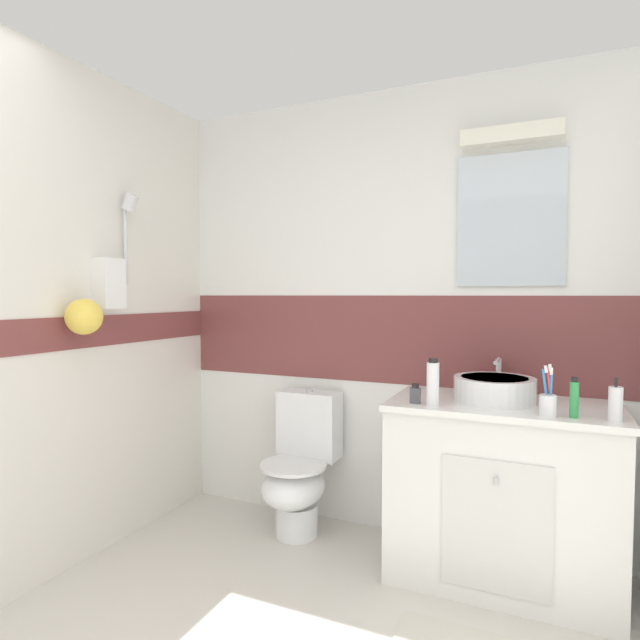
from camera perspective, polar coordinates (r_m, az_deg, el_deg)
wall_back_tiled at (r=2.97m, az=8.00°, el=0.96°), size 3.20×0.20×2.50m
wall_left_shower_alcove at (r=2.71m, az=-29.55°, el=0.26°), size 0.29×3.48×2.50m
vanity_cabinet at (r=2.69m, az=19.56°, el=-17.53°), size 1.02×0.59×0.85m
sink_basin at (r=2.59m, az=18.87°, el=-7.20°), size 0.38×0.42×0.19m
toilet at (r=3.02m, az=-2.27°, el=-16.19°), size 0.37×0.50×0.80m
toothbrush_cup at (r=2.35m, az=24.08°, el=-8.38°), size 0.07×0.07×0.22m
soap_dispenser at (r=2.37m, az=30.08°, el=-8.09°), size 0.05×0.05×0.18m
toothpaste_tube_upright at (r=2.36m, az=26.48°, el=-7.86°), size 0.04×0.04×0.17m
shampoo_bottle_tall at (r=2.39m, az=12.47°, el=-6.89°), size 0.06×0.06×0.22m
perfume_flask_small at (r=2.44m, az=10.58°, el=-8.11°), size 0.05×0.03×0.09m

